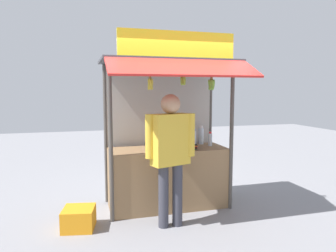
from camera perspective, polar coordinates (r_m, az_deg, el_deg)
ground_plane at (r=5.14m, az=-0.00°, el=-14.37°), size 20.00×20.00×0.00m
stall_counter at (r=4.99m, az=-0.00°, el=-9.36°), size 1.82×0.67×0.93m
stall_structure at (r=4.92m, az=-0.36°, el=3.68°), size 2.02×1.55×2.63m
water_bottle_back_right at (r=5.29m, az=6.02°, el=-1.74°), size 0.09×0.09×0.30m
water_bottle_center at (r=5.10m, az=4.70°, el=-2.16°), size 0.08×0.08×0.28m
water_bottle_right at (r=5.26m, az=4.08°, el=-1.91°), size 0.08×0.08×0.28m
water_bottle_far_right at (r=5.12m, az=7.67°, el=-2.42°), size 0.07×0.07×0.23m
magazine_stack_far_left at (r=4.88m, az=3.82°, el=-3.68°), size 0.22×0.26×0.07m
magazine_stack_mid_left at (r=4.79m, az=0.86°, el=-3.86°), size 0.20×0.27×0.07m
banana_bunch_rightmost at (r=4.41m, az=2.75°, el=8.26°), size 0.09×0.09×0.25m
banana_bunch_inner_left at (r=4.29m, az=-3.24°, el=7.65°), size 0.09×0.09×0.31m
banana_bunch_inner_right at (r=4.57m, az=7.91°, el=7.46°), size 0.11×0.11×0.32m
vendor_person at (r=4.14m, az=0.45°, el=-4.04°), size 0.68×0.36×1.78m
plastic_crate at (r=4.49m, az=-15.90°, el=-15.84°), size 0.47×0.47×0.28m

